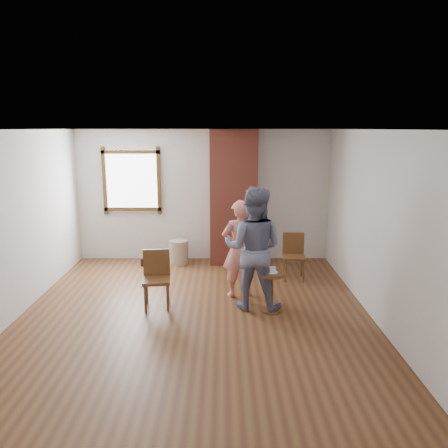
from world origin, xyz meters
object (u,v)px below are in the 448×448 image
at_px(side_table, 271,285).
at_px(person_pink, 239,249).
at_px(dining_chair_right, 294,253).
at_px(man, 253,249).
at_px(dining_chair_left, 157,275).
at_px(stoneware_crock, 179,252).

bearing_deg(side_table, person_pink, 125.62).
distance_m(side_table, person_pink, 0.85).
distance_m(dining_chair_right, side_table, 1.56).
relative_size(man, person_pink, 1.17).
bearing_deg(person_pink, dining_chair_right, -155.99).
bearing_deg(dining_chair_left, person_pink, 11.51).
bearing_deg(stoneware_crock, dining_chair_right, -22.14).
xyz_separation_m(dining_chair_left, side_table, (1.69, -0.23, -0.07)).
xyz_separation_m(side_table, man, (-0.26, 0.16, 0.50)).
bearing_deg(dining_chair_right, dining_chair_left, -148.48).
bearing_deg(person_pink, dining_chair_left, 1.40).
xyz_separation_m(stoneware_crock, dining_chair_right, (2.12, -0.86, 0.22)).
height_order(dining_chair_right, person_pink, person_pink).
xyz_separation_m(stoneware_crock, dining_chair_left, (-0.12, -2.09, 0.24)).
relative_size(dining_chair_left, side_table, 1.41).
bearing_deg(side_table, stoneware_crock, 124.05).
relative_size(stoneware_crock, dining_chair_left, 0.55).
height_order(dining_chair_left, person_pink, person_pink).
bearing_deg(dining_chair_right, person_pink, -137.15).
xyz_separation_m(stoneware_crock, person_pink, (1.12, -1.70, 0.54)).
bearing_deg(man, side_table, 162.07).
distance_m(man, person_pink, 0.51).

